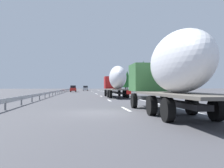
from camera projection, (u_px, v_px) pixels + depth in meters
ground_plane at (88, 93)px, 53.67m from camera, size 260.00×260.00×0.00m
lane_stripe_0 at (126, 109)px, 16.17m from camera, size 3.20×0.20×0.01m
lane_stripe_1 at (109, 100)px, 26.35m from camera, size 3.20×0.20×0.01m
lane_stripe_2 at (101, 96)px, 37.98m from camera, size 3.20×0.20×0.01m
lane_stripe_3 at (97, 94)px, 48.69m from camera, size 3.20×0.20×0.01m
lane_stripe_4 at (96, 93)px, 52.73m from camera, size 3.20×0.20×0.01m
lane_stripe_5 at (93, 92)px, 66.41m from camera, size 3.20×0.20×0.01m
lane_stripe_6 at (91, 91)px, 81.20m from camera, size 3.20×0.20×0.01m
lane_stripe_7 at (92, 91)px, 78.48m from camera, size 3.20×0.20×0.01m
edge_line_right at (110, 93)px, 59.30m from camera, size 110.00×0.20×0.01m
truck_lead at (116, 80)px, 33.77m from camera, size 12.44×2.55×4.30m
truck_trailing at (170, 70)px, 12.98m from camera, size 12.27×2.55×4.24m
car_silver_hatch at (85, 88)px, 87.46m from camera, size 4.75×1.85×1.82m
car_red_compact at (73, 89)px, 68.57m from camera, size 4.66×1.73×1.83m
road_sign at (118, 84)px, 54.02m from camera, size 0.10×0.90×2.98m
tree_0 at (111, 81)px, 98.19m from camera, size 3.25×3.25×6.41m
tree_1 at (143, 73)px, 56.75m from camera, size 2.92×2.92×7.60m
tree_2 at (127, 78)px, 76.77m from camera, size 2.81×2.81×6.59m
tree_3 at (126, 80)px, 69.24m from camera, size 3.79×3.79×5.35m
guardrail_median at (61, 91)px, 55.92m from camera, size 94.00×0.10×0.76m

